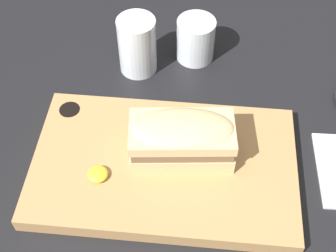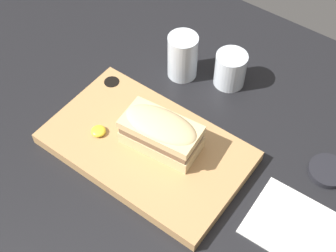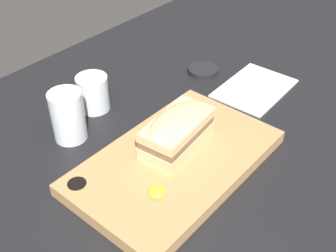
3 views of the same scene
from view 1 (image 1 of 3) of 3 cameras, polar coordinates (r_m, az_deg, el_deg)
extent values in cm
cube|color=black|center=(76.32, 1.16, -2.48)|extent=(197.82, 96.58, 2.00)
cube|color=tan|center=(71.37, -0.46, -4.88)|extent=(39.66, 24.04, 2.57)
cylinder|color=black|center=(78.62, -11.85, 1.70)|extent=(3.37, 3.37, 1.28)
cube|color=#DBBC84|center=(70.00, 1.65, -2.66)|extent=(15.91, 9.23, 2.85)
cube|color=brown|center=(68.19, 1.69, -1.55)|extent=(15.27, 8.86, 1.66)
cube|color=#DBBC84|center=(66.85, 1.72, -0.68)|extent=(15.91, 9.23, 1.71)
ellipsoid|color=#DBBC84|center=(66.29, 1.74, -0.30)|extent=(15.59, 9.04, 2.56)
ellipsoid|color=yellow|center=(69.09, -8.55, -5.82)|extent=(3.00, 3.00, 1.20)
cylinder|color=silver|center=(83.44, -3.77, 9.79)|extent=(6.74, 6.74, 10.71)
cylinder|color=silver|center=(85.28, -3.67, 8.41)|extent=(5.94, 5.94, 4.82)
cylinder|color=silver|center=(86.61, 3.38, 10.49)|extent=(6.99, 6.99, 8.04)
cylinder|color=#33050F|center=(87.42, 3.34, 9.88)|extent=(6.29, 6.29, 5.18)
camera|label=2|loc=(0.36, 117.32, 10.82)|focal=50.00mm
camera|label=3|loc=(0.50, -79.61, 2.73)|focal=45.00mm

